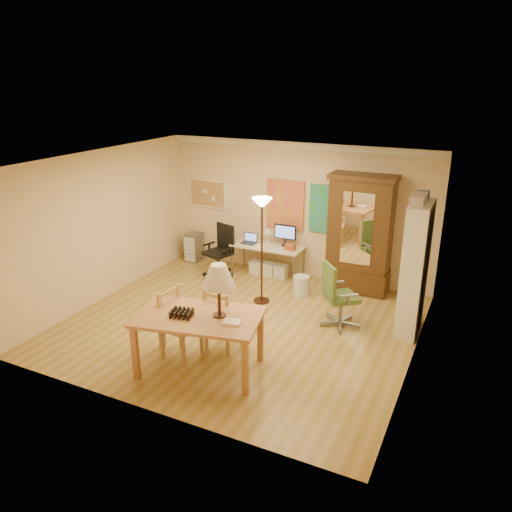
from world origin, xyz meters
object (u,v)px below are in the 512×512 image
at_px(bookshelf, 414,270).
at_px(dining_table, 206,305).
at_px(office_chair_black, 220,262).
at_px(armoire, 359,242).
at_px(office_chair_green, 338,309).
at_px(computer_desk, 270,257).

bearing_deg(bookshelf, dining_table, -134.47).
distance_m(office_chair_black, armoire, 2.87).
height_order(office_chair_black, bookshelf, bookshelf).
xyz_separation_m(dining_table, office_chair_black, (-1.59, 3.14, -0.72)).
bearing_deg(office_chair_black, bookshelf, -11.01).
distance_m(office_chair_green, armoire, 1.73).
xyz_separation_m(office_chair_black, office_chair_green, (2.85, -1.09, 0.01)).
distance_m(armoire, bookshelf, 1.73).
distance_m(office_chair_green, bookshelf, 1.36).
bearing_deg(office_chair_green, bookshelf, 16.75).
distance_m(office_chair_black, office_chair_green, 3.05).
bearing_deg(office_chair_green, armoire, 93.99).
bearing_deg(computer_desk, bookshelf, -21.48).
xyz_separation_m(office_chair_black, armoire, (2.74, 0.50, 0.69)).
relative_size(office_chair_black, bookshelf, 0.50).
distance_m(dining_table, armoire, 3.81).
height_order(computer_desk, office_chair_black, computer_desk).
relative_size(office_chair_green, armoire, 0.49).
height_order(office_chair_black, office_chair_green, office_chair_green).
bearing_deg(dining_table, armoire, 72.56).
xyz_separation_m(dining_table, armoire, (1.14, 3.64, -0.03)).
bearing_deg(office_chair_black, office_chair_green, -20.93).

